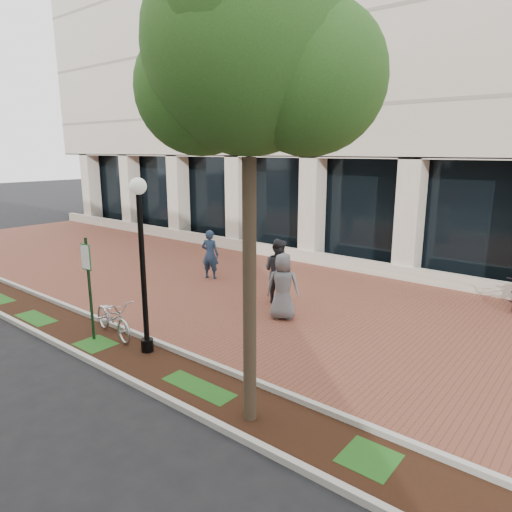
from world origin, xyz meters
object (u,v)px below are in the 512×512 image
Objects in this scene: street_tree at (253,62)px; pedestrian_right at (283,286)px; pedestrian_mid at (278,271)px; locked_bicycle at (113,317)px; pedestrian_left at (210,254)px; parking_sign at (88,276)px; lamppost at (142,257)px.

street_tree is 6.78m from pedestrian_right.
pedestrian_mid is (-3.27, 5.17, -4.70)m from street_tree.
pedestrian_right reaches higher than locked_bicycle.
pedestrian_mid is at bearing -9.14° from locked_bicycle.
locked_bicycle is at bearing 89.02° from pedestrian_left.
lamppost is (1.55, 0.40, 0.63)m from parking_sign.
street_tree reaches higher than pedestrian_right.
locked_bicycle is at bearing 177.85° from lamppost.
parking_sign is at bearing 26.30° from pedestrian_right.
pedestrian_left is 3.48m from pedestrian_mid.
street_tree reaches higher than locked_bicycle.
street_tree is 4.02× the size of locked_bicycle.
street_tree is at bearing 122.97° from pedestrian_mid.
street_tree reaches higher than lamppost.
lamppost is 2.00× the size of pedestrian_mid.
pedestrian_mid reaches higher than pedestrian_right.
street_tree is at bearing -86.56° from locked_bicycle.
lamppost is 0.53× the size of street_tree.
locked_bicycle is 0.95× the size of pedestrian_mid.
locked_bicycle is (-4.90, 0.60, -5.19)m from street_tree.
lamppost is 6.26m from pedestrian_left.
street_tree is (3.55, -0.55, 3.46)m from lamppost.
pedestrian_left is (-1.80, 5.19, 0.39)m from locked_bicycle.
lamppost is 2.24× the size of pedestrian_left.
pedestrian_left is 4.61m from pedestrian_right.
lamppost reaches higher than locked_bicycle.
parking_sign is 4.90m from pedestrian_right.
pedestrian_mid is (1.82, 5.02, -0.61)m from parking_sign.
pedestrian_right is (2.71, 4.03, -0.68)m from parking_sign.
pedestrian_mid is at bearing 122.33° from street_tree.
locked_bicycle is 5.51m from pedestrian_left.
parking_sign reaches higher than locked_bicycle.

